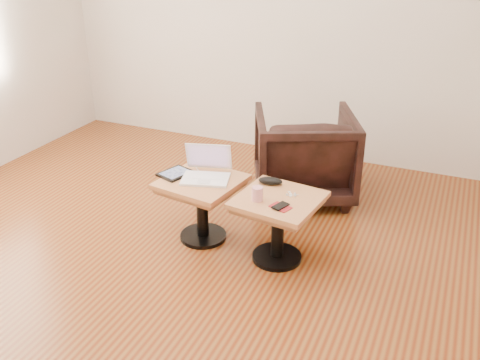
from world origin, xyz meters
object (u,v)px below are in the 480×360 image
at_px(side_table_left, 202,195).
at_px(laptop, 207,171).
at_px(striped_cup, 257,194).
at_px(armchair, 304,155).
at_px(side_table_right, 278,213).

relative_size(side_table_left, laptop, 1.50).
bearing_deg(striped_cup, side_table_left, 164.29).
bearing_deg(armchair, side_table_right, 73.11).
relative_size(striped_cup, armchair, 0.12).
height_order(side_table_left, armchair, armchair).
relative_size(laptop, striped_cup, 4.20).
bearing_deg(laptop, side_table_left, -126.07).
bearing_deg(side_table_left, armchair, 72.93).
relative_size(side_table_left, striped_cup, 6.31).
relative_size(side_table_left, side_table_right, 1.01).
bearing_deg(side_table_right, laptop, 178.21).
xyz_separation_m(side_table_left, armchair, (0.44, 0.91, 0.01)).
bearing_deg(armchair, laptop, 39.76).
bearing_deg(side_table_right, armchair, 104.94).
distance_m(side_table_left, side_table_right, 0.56).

